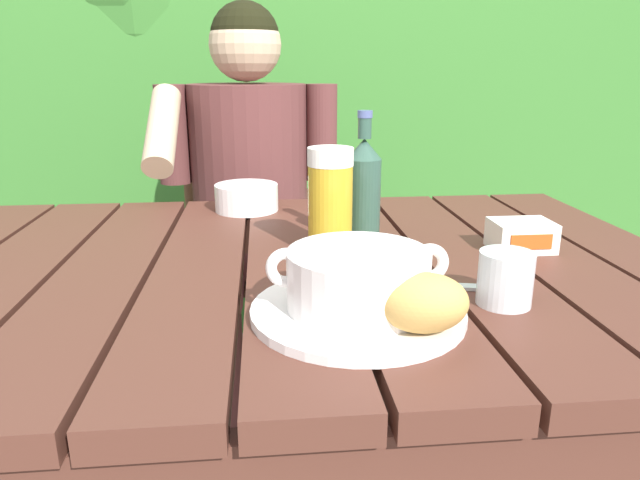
% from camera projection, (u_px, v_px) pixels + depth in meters
% --- Properties ---
extents(dining_table, '(1.29, 0.88, 0.76)m').
position_uv_depth(dining_table, '(290.00, 314.00, 0.95)').
color(dining_table, '#512C21').
rests_on(dining_table, ground_plane).
extents(hedge_backdrop, '(3.24, 0.97, 1.89)m').
position_uv_depth(hedge_backdrop, '(226.00, 89.00, 2.43)').
color(hedge_backdrop, '#39772E').
rests_on(hedge_backdrop, ground_plane).
extents(chair_near_diner, '(0.45, 0.45, 0.99)m').
position_uv_depth(chair_near_diner, '(254.00, 254.00, 1.84)').
color(chair_near_diner, '#533722').
rests_on(chair_near_diner, ground_plane).
extents(person_eating, '(0.48, 0.47, 1.22)m').
position_uv_depth(person_eating, '(249.00, 195.00, 1.58)').
color(person_eating, brown).
rests_on(person_eating, ground_plane).
extents(serving_plate, '(0.27, 0.27, 0.01)m').
position_uv_depth(serving_plate, '(357.00, 311.00, 0.72)').
color(serving_plate, white).
rests_on(serving_plate, dining_table).
extents(soup_bowl, '(0.23, 0.18, 0.08)m').
position_uv_depth(soup_bowl, '(358.00, 278.00, 0.70)').
color(soup_bowl, white).
rests_on(soup_bowl, serving_plate).
extents(bread_roll, '(0.11, 0.08, 0.07)m').
position_uv_depth(bread_roll, '(423.00, 302.00, 0.64)').
color(bread_roll, tan).
rests_on(bread_roll, serving_plate).
extents(beer_glass, '(0.07, 0.07, 0.18)m').
position_uv_depth(beer_glass, '(330.00, 201.00, 0.93)').
color(beer_glass, gold).
rests_on(beer_glass, dining_table).
extents(beer_bottle, '(0.06, 0.06, 0.23)m').
position_uv_depth(beer_bottle, '(363.00, 190.00, 0.99)').
color(beer_bottle, '#2F5041').
rests_on(beer_bottle, dining_table).
extents(water_glass_small, '(0.07, 0.07, 0.07)m').
position_uv_depth(water_glass_small, '(505.00, 278.00, 0.74)').
color(water_glass_small, silver).
rests_on(water_glass_small, dining_table).
extents(butter_tub, '(0.10, 0.08, 0.05)m').
position_uv_depth(butter_tub, '(521.00, 236.00, 0.97)').
color(butter_tub, white).
rests_on(butter_tub, dining_table).
extents(table_knife, '(0.16, 0.05, 0.01)m').
position_uv_depth(table_knife, '(433.00, 285.00, 0.81)').
color(table_knife, silver).
rests_on(table_knife, dining_table).
extents(diner_bowl, '(0.14, 0.14, 0.06)m').
position_uv_depth(diner_bowl, '(247.00, 197.00, 1.24)').
color(diner_bowl, white).
rests_on(diner_bowl, dining_table).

